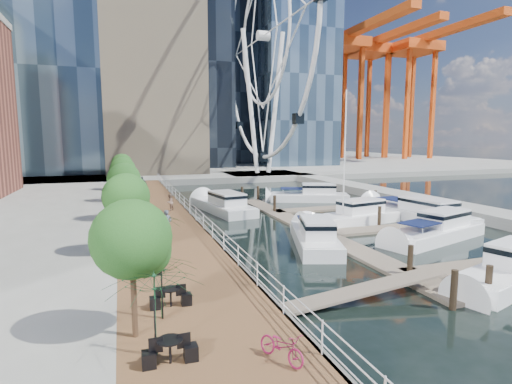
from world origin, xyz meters
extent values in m
plane|color=black|center=(0.00, 0.00, 0.00)|extent=(520.00, 520.00, 0.00)
cube|color=brown|center=(-9.00, 15.00, 0.50)|extent=(6.00, 60.00, 1.00)
cube|color=#595954|center=(-6.00, 15.00, 0.50)|extent=(0.25, 60.00, 1.00)
cube|color=gray|center=(0.00, 102.00, 0.50)|extent=(200.00, 114.00, 1.00)
cube|color=gray|center=(20.00, 20.00, 0.50)|extent=(4.00, 60.00, 1.00)
cube|color=gray|center=(14.00, 52.00, 0.50)|extent=(14.00, 12.00, 1.00)
cube|color=#6D6051|center=(3.00, 10.00, 0.10)|extent=(2.00, 32.00, 0.20)
cube|color=#6D6051|center=(9.00, -2.00, 0.10)|extent=(12.00, 2.00, 0.20)
cube|color=#6D6051|center=(9.00, 8.00, 0.10)|extent=(12.00, 2.00, 0.20)
cube|color=#6D6051|center=(9.00, 18.00, 0.10)|extent=(12.00, 2.00, 0.20)
cylinder|color=white|center=(11.50, 52.00, 14.00)|extent=(0.80, 0.80, 26.00)
cylinder|color=white|center=(16.50, 52.00, 14.00)|extent=(0.80, 0.80, 26.00)
torus|color=white|center=(14.00, 52.00, 26.00)|extent=(0.70, 44.70, 44.70)
cylinder|color=#3F2B1C|center=(-11.40, -6.00, 2.20)|extent=(0.20, 0.20, 2.40)
sphere|color=#265B1E|center=(-11.40, -6.00, 4.30)|extent=(2.60, 2.60, 2.60)
cylinder|color=#3F2B1C|center=(-11.40, 4.00, 2.20)|extent=(0.20, 0.20, 2.40)
sphere|color=#265B1E|center=(-11.40, 4.00, 4.30)|extent=(2.60, 2.60, 2.60)
cylinder|color=#3F2B1C|center=(-11.40, 14.00, 2.20)|extent=(0.20, 0.20, 2.40)
sphere|color=#265B1E|center=(-11.40, 14.00, 4.30)|extent=(2.60, 2.60, 2.60)
cylinder|color=#3F2B1C|center=(-11.40, 24.00, 2.20)|extent=(0.20, 0.20, 2.40)
sphere|color=#265B1E|center=(-11.40, 24.00, 4.30)|extent=(2.60, 2.60, 2.60)
cylinder|color=#3F2B1C|center=(-11.40, 34.00, 2.20)|extent=(0.20, 0.20, 2.40)
sphere|color=#265B1E|center=(-11.40, 34.00, 4.30)|extent=(2.60, 2.60, 2.60)
imported|color=maroon|center=(-7.36, -8.90, 1.44)|extent=(1.26, 1.78, 0.89)
imported|color=#4F586A|center=(-8.85, 7.34, 1.90)|extent=(0.78, 0.67, 1.81)
imported|color=gray|center=(-7.52, 17.16, 1.77)|extent=(0.94, 0.94, 1.54)
imported|color=#383E46|center=(-9.10, 31.83, 1.93)|extent=(1.18, 0.85, 1.85)
imported|color=#103D19|center=(-10.40, -4.96, 2.14)|extent=(2.79, 2.84, 2.27)
imported|color=#103B20|center=(-10.87, -7.47, 2.33)|extent=(3.83, 3.86, 2.66)
imported|color=#0E3312|center=(-9.90, 2.01, 2.26)|extent=(3.52, 3.55, 2.52)
camera|label=1|loc=(-11.64, -19.06, 7.49)|focal=28.00mm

